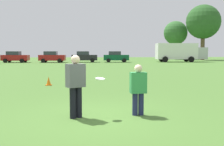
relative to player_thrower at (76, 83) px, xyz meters
The scene contains 12 objects.
ground_plane 1.15m from the player_thrower, ahead, with size 146.95×146.95×0.00m, color #47702D.
player_thrower is the anchor object (origin of this frame).
player_defender 1.81m from the player_thrower, ahead, with size 0.47×0.29×1.48m.
frisbee 0.69m from the player_thrower, ahead, with size 0.27×0.27×0.08m.
traffic_cone 7.62m from the player_thrower, 102.70° to the left, with size 0.32×0.32×0.48m.
parked_car_center 39.17m from the player_thrower, 105.95° to the left, with size 4.31×2.44×1.82m.
parked_car_mid_right 37.47m from the player_thrower, 97.38° to the left, with size 4.31×2.44×1.82m.
parked_car_near_right 37.72m from the player_thrower, 89.33° to the left, with size 4.31×2.44×1.82m.
parked_car_far_right 37.69m from the player_thrower, 81.33° to the left, with size 4.31×2.44×1.82m.
box_truck 40.96m from the player_thrower, 65.78° to the left, with size 8.65×3.39×3.18m.
tree_center_elm 55.55m from the player_thrower, 67.85° to the left, with size 5.26×5.26×8.54m.
tree_east_birch 52.82m from the player_thrower, 61.64° to the left, with size 6.99×6.99×11.35m.
Camera 1 is at (-0.38, -7.51, 1.87)m, focal length 43.13 mm.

